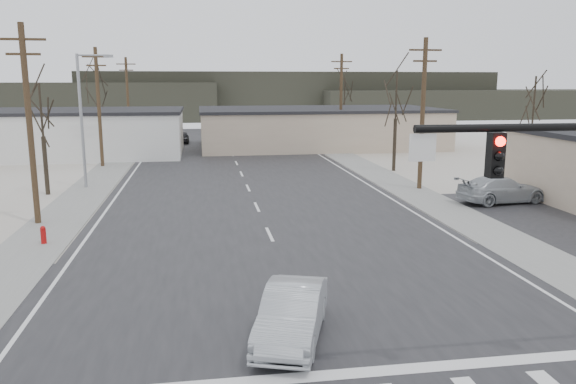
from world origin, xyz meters
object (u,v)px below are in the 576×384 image
Objects in this scene: car_far_a at (231,136)px; sedan_crossing at (292,313)px; car_far_b at (182,138)px; car_parked_silver at (501,190)px; fire_hydrant at (43,235)px.

sedan_crossing is at bearing 91.98° from car_far_a.
car_parked_silver is at bearing -61.25° from car_far_b.
car_parked_silver is (14.10, -37.11, 0.10)m from car_far_a.
car_far_b is at bearing 83.17° from fire_hydrant.
car_far_b is 41.57m from car_parked_silver.
sedan_crossing is at bearing 128.79° from car_parked_silver.
car_parked_silver is (19.87, -36.51, 0.12)m from car_far_b.
car_parked_silver is at bearing 114.13° from car_far_a.
sedan_crossing is 0.97× the size of car_far_a.
fire_hydrant is 14.53m from sedan_crossing.
sedan_crossing is at bearing -84.89° from car_far_b.
car_parked_silver is at bearing 64.24° from sedan_crossing.
car_far_b is (-5.77, -0.60, -0.02)m from car_far_a.
car_far_b reaches higher than fire_hydrant.
car_far_a is at bearing 13.42° from car_parked_silver.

